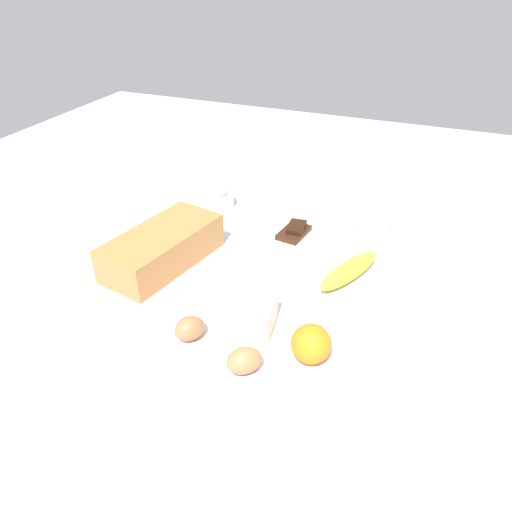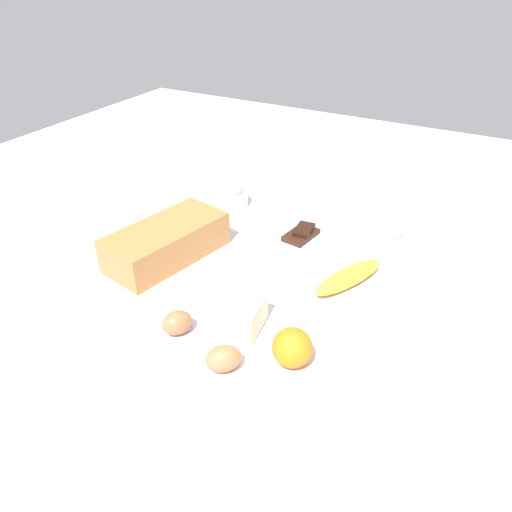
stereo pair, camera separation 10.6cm
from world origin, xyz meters
name	(u,v)px [view 2 (the right image)]	position (x,y,z in m)	size (l,w,h in m)	color
ground_plane	(256,275)	(0.00, 0.00, -0.01)	(2.40, 2.40, 0.02)	silver
loaf_pan	(167,241)	(-0.04, 0.21, 0.04)	(0.30, 0.18, 0.08)	#B77A3D
flour_bowl	(383,235)	(0.23, -0.21, 0.03)	(0.13, 0.13, 0.07)	white
sugar_bowl	(225,195)	(0.25, 0.23, 0.03)	(0.13, 0.13, 0.07)	white
banana	(349,277)	(0.05, -0.19, 0.02)	(0.19, 0.04, 0.04)	yellow
orange_fruit	(292,348)	(-0.22, -0.19, 0.03)	(0.07, 0.07, 0.07)	orange
butter_block	(244,315)	(-0.18, -0.07, 0.03)	(0.09, 0.06, 0.06)	#F4EDB2
egg_near_butter	(177,323)	(-0.25, 0.03, 0.02)	(0.04, 0.04, 0.06)	#A87144
egg_beside_bowl	(223,359)	(-0.28, -0.09, 0.02)	(0.05, 0.05, 0.06)	#B67B4B
chocolate_plate	(301,237)	(0.17, -0.03, 0.01)	(0.13, 0.13, 0.03)	white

